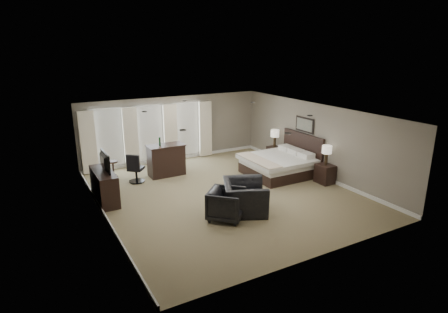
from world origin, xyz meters
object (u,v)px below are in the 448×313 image
nightstand_far (274,154)px  armchair_far (226,203)px  bed (279,156)px  bar_stool_left (113,171)px  dresser (104,186)px  armchair_near (245,192)px  bar_counter (166,160)px  desk_chair (136,168)px  lamp_far (275,138)px  nightstand_near (325,174)px  lamp_near (326,155)px  bar_stool_right (179,158)px  tv (103,169)px

nightstand_far → armchair_far: size_ratio=0.63×
bed → bar_stool_left: bed is taller
dresser → armchair_near: (3.31, -2.66, 0.11)m
nightstand_far → armchair_far: bearing=-139.6°
bar_counter → armchair_near: bearing=-78.2°
desk_chair → bar_counter: bearing=-132.3°
lamp_far → armchair_near: bearing=-136.0°
armchair_near → nightstand_far: bearing=-20.9°
bar_stool_left → bar_counter: bearing=-11.8°
nightstand_near → lamp_far: lamp_far is taller
lamp_near → armchair_far: 4.41m
nightstand_near → bar_stool_right: (-3.73, 3.93, 0.09)m
nightstand_far → tv: tv is taller
nightstand_far → bar_stool_left: bar_stool_left is taller
bar_counter → lamp_near: bearing=-37.5°
desk_chair → armchair_far: bearing=146.9°
lamp_near → desk_chair: size_ratio=0.65×
armchair_near → bar_stool_left: (-2.65, 4.37, -0.23)m
tv → desk_chair: 1.81m
dresser → bar_counter: (2.48, 1.33, 0.09)m
armchair_far → dresser: bearing=87.3°
tv → bar_counter: 2.85m
nightstand_near → armchair_far: size_ratio=0.69×
lamp_far → bar_counter: bearing=173.5°
desk_chair → lamp_near: bearing=-171.0°
dresser → bar_stool_left: 1.84m
nightstand_near → dresser: bearing=163.3°
desk_chair → bar_stool_left: bearing=-2.3°
lamp_near → bar_counter: (-4.44, 3.41, -0.41)m
bar_counter → lamp_far: bearing=-6.5°
nightstand_far → armchair_far: armchair_far is taller
armchair_near → armchair_far: 0.73m
bar_stool_right → lamp_near: bearing=-46.5°
bar_stool_left → dresser: bearing=-111.2°
nightstand_near → lamp_near: lamp_near is taller
bed → lamp_near: (0.89, -1.45, 0.27)m
lamp_far → desk_chair: lamp_far is taller
lamp_far → bar_stool_right: (-3.73, 1.03, -0.53)m
bar_stool_right → dresser: bearing=-149.8°
tv → desk_chair: bearing=-48.7°
lamp_far → bar_stool_right: 3.91m
bed → dresser: (-6.03, 0.62, -0.24)m
lamp_near → dresser: size_ratio=0.41×
nightstand_far → tv: 7.01m
dresser → bar_stool_left: bearing=68.8°
armchair_far → nightstand_far: bearing=-4.8°
armchair_near → bar_stool_right: (-0.12, 4.51, -0.18)m
nightstand_near → bar_stool_right: bar_stool_right is taller
armchair_far → armchair_near: bearing=-30.5°
bed → bar_counter: bearing=151.2°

